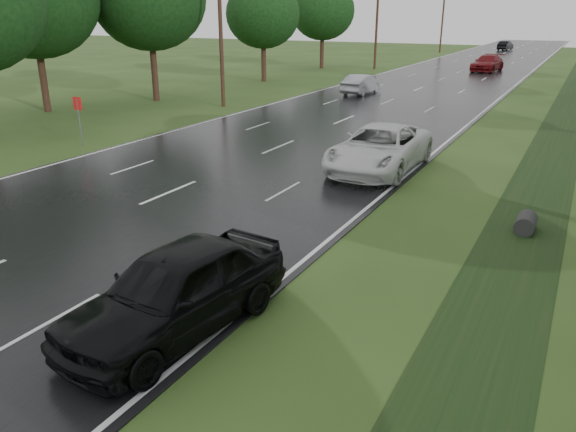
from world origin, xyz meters
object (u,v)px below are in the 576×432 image
(road_sign, at_px, (78,111))
(silver_sedan, at_px, (361,84))
(dark_sedan, at_px, (176,290))
(white_pickup, at_px, (380,148))

(road_sign, bearing_deg, silver_sedan, 76.84)
(road_sign, distance_m, dark_sedan, 18.24)
(road_sign, height_order, dark_sedan, road_sign)
(white_pickup, height_order, dark_sedan, white_pickup)
(white_pickup, distance_m, dark_sedan, 13.40)
(white_pickup, xyz_separation_m, dark_sedan, (0.50, -13.40, -0.00))
(white_pickup, relative_size, dark_sedan, 1.23)
(silver_sedan, bearing_deg, white_pickup, 115.30)
(silver_sedan, bearing_deg, dark_sedan, 107.60)
(dark_sedan, bearing_deg, white_pickup, 99.34)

